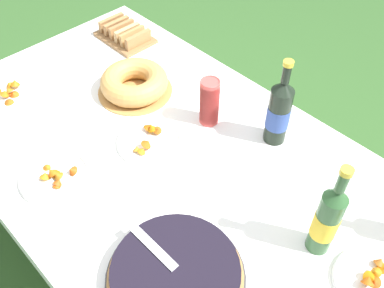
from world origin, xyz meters
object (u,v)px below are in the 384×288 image
at_px(bundt_cake, 134,83).
at_px(juice_bottle_red, 279,112).
at_px(serving_knife, 183,276).
at_px(snack_plate_left, 149,140).
at_px(berry_tart, 176,274).
at_px(bread_board, 125,34).
at_px(snack_plate_right, 55,176).
at_px(cup_stack, 210,102).
at_px(snack_plate_far, 374,282).
at_px(cider_bottle_green, 327,220).
at_px(snack_plate_near, 10,94).

distance_m(bundt_cake, juice_bottle_red, 0.60).
relative_size(serving_knife, snack_plate_left, 1.60).
distance_m(berry_tart, bread_board, 1.22).
relative_size(juice_bottle_red, snack_plate_right, 1.45).
height_order(berry_tart, bread_board, bread_board).
relative_size(cup_stack, juice_bottle_red, 0.56).
distance_m(serving_knife, juice_bottle_red, 0.66).
bearing_deg(snack_plate_far, cup_stack, 169.78).
bearing_deg(snack_plate_far, juice_bottle_red, 155.82).
distance_m(berry_tart, bundt_cake, 0.83).
bearing_deg(cider_bottle_green, snack_plate_far, 4.01).
xyz_separation_m(bundt_cake, bread_board, (-0.33, 0.21, -0.02)).
xyz_separation_m(snack_plate_far, bread_board, (-1.43, 0.25, 0.02)).
xyz_separation_m(serving_knife, bread_board, (-1.08, 0.64, -0.04)).
xyz_separation_m(berry_tart, snack_plate_far, (0.39, 0.38, -0.02)).
bearing_deg(serving_knife, snack_plate_near, -2.63).
height_order(berry_tart, cider_bottle_green, cider_bottle_green).
bearing_deg(cider_bottle_green, berry_tart, -119.48).
bearing_deg(juice_bottle_red, snack_plate_left, -131.19).
distance_m(juice_bottle_red, bread_board, 0.90).
distance_m(cider_bottle_green, snack_plate_right, 0.87).
bearing_deg(snack_plate_near, berry_tart, -2.53).
xyz_separation_m(cup_stack, snack_plate_right, (-0.16, -0.57, -0.08)).
distance_m(serving_knife, cup_stack, 0.67).
distance_m(serving_knife, bread_board, 1.25).
xyz_separation_m(juice_bottle_red, bread_board, (-0.89, 0.01, -0.10)).
bearing_deg(bread_board, snack_plate_left, -30.65).
relative_size(snack_plate_right, snack_plate_far, 1.03).
bearing_deg(juice_bottle_red, snack_plate_right, -119.96).
xyz_separation_m(cider_bottle_green, juice_bottle_red, (-0.36, 0.26, -0.01)).
distance_m(snack_plate_near, snack_plate_left, 0.63).
distance_m(bundt_cake, bread_board, 0.39).
distance_m(cider_bottle_green, snack_plate_far, 0.22).
bearing_deg(snack_plate_right, snack_plate_far, 24.91).
bearing_deg(bundt_cake, serving_knife, -29.97).
distance_m(serving_knife, snack_plate_right, 0.58).
bearing_deg(juice_bottle_red, snack_plate_near, -146.65).
xyz_separation_m(juice_bottle_red, snack_plate_near, (-0.88, -0.58, -0.12)).
distance_m(berry_tart, juice_bottle_red, 0.65).
bearing_deg(berry_tart, snack_plate_far, 44.71).
distance_m(berry_tart, snack_plate_far, 0.54).
height_order(serving_knife, cup_stack, cup_stack).
height_order(bundt_cake, cup_stack, cup_stack).
height_order(cup_stack, snack_plate_far, cup_stack).
distance_m(berry_tart, snack_plate_near, 1.04).
height_order(cider_bottle_green, bread_board, cider_bottle_green).
bearing_deg(juice_bottle_red, serving_knife, -73.56).
relative_size(snack_plate_left, snack_plate_far, 1.03).
height_order(juice_bottle_red, snack_plate_near, juice_bottle_red).
xyz_separation_m(serving_knife, cup_stack, (-0.41, 0.52, 0.03)).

